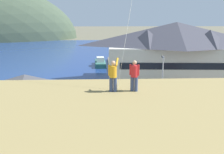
# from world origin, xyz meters

# --- Properties ---
(ground_plane) EXTENTS (600.00, 600.00, 0.00)m
(ground_plane) POSITION_xyz_m (0.00, 0.00, 0.00)
(ground_plane) COLOR #66604C
(parking_lot_pad) EXTENTS (40.00, 20.00, 0.10)m
(parking_lot_pad) POSITION_xyz_m (0.00, 5.00, 0.05)
(parking_lot_pad) COLOR slate
(parking_lot_pad) RESTS_ON ground
(bay_water) EXTENTS (360.00, 84.00, 0.03)m
(bay_water) POSITION_xyz_m (0.00, 60.00, 0.01)
(bay_water) COLOR navy
(bay_water) RESTS_ON ground
(harbor_lodge) EXTENTS (25.63, 11.74, 10.35)m
(harbor_lodge) POSITION_xyz_m (10.61, 22.36, 5.50)
(harbor_lodge) COLOR beige
(harbor_lodge) RESTS_ON ground
(storage_shed_near_lot) EXTENTS (8.55, 5.54, 4.97)m
(storage_shed_near_lot) POSITION_xyz_m (-11.18, 6.25, 2.58)
(storage_shed_near_lot) COLOR #338475
(storage_shed_near_lot) RESTS_ON ground
(wharf_dock) EXTENTS (3.20, 15.93, 0.70)m
(wharf_dock) POSITION_xyz_m (0.51, 36.10, 0.35)
(wharf_dock) COLOR #70604C
(wharf_dock) RESTS_ON ground
(moored_boat_wharfside) EXTENTS (2.73, 7.65, 2.16)m
(moored_boat_wharfside) POSITION_xyz_m (-3.04, 35.66, 0.72)
(moored_boat_wharfside) COLOR #23564C
(moored_boat_wharfside) RESTS_ON ground
(parked_car_corner_spot) EXTENTS (4.30, 2.26, 1.82)m
(parked_car_corner_spot) POSITION_xyz_m (-5.07, 1.32, 1.06)
(parked_car_corner_spot) COLOR black
(parked_car_corner_spot) RESTS_ON parking_lot_pad
(parked_car_back_row_left) EXTENTS (4.33, 2.32, 1.82)m
(parked_car_back_row_left) POSITION_xyz_m (-0.04, 7.70, 1.06)
(parked_car_back_row_left) COLOR silver
(parked_car_back_row_left) RESTS_ON parking_lot_pad
(parked_car_front_row_end) EXTENTS (4.29, 2.23, 1.82)m
(parked_car_front_row_end) POSITION_xyz_m (10.30, 5.83, 1.06)
(parked_car_front_row_end) COLOR red
(parked_car_front_row_end) RESTS_ON parking_lot_pad
(parked_car_mid_row_center) EXTENTS (4.25, 2.15, 1.82)m
(parked_car_mid_row_center) POSITION_xyz_m (0.25, 0.80, 1.06)
(parked_car_mid_row_center) COLOR silver
(parked_car_mid_row_center) RESTS_ON parking_lot_pad
(parking_light_pole) EXTENTS (0.24, 0.78, 6.09)m
(parking_light_pole) POSITION_xyz_m (5.41, 10.56, 3.67)
(parking_light_pole) COLOR #ADADB2
(parking_light_pole) RESTS_ON parking_lot_pad
(person_kite_flyer) EXTENTS (0.60, 0.62, 1.86)m
(person_kite_flyer) POSITION_xyz_m (-1.93, -7.06, 8.02)
(person_kite_flyer) COLOR #384770
(person_kite_flyer) RESTS_ON grassy_hill_foreground
(person_companion) EXTENTS (0.52, 0.40, 1.74)m
(person_companion) POSITION_xyz_m (-0.75, -7.00, 8.01)
(person_companion) COLOR #384770
(person_companion) RESTS_ON grassy_hill_foreground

